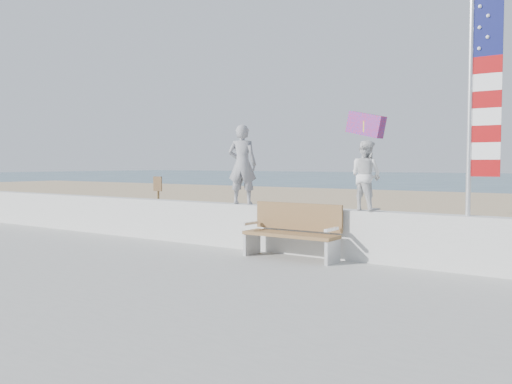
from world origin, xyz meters
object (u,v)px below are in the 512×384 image
at_px(child, 366,176).
at_px(flag, 479,93).
at_px(bench, 293,230).
at_px(adult, 242,165).

relative_size(child, flag, 0.35).
height_order(child, flag, flag).
xyz_separation_m(child, bench, (-1.21, -0.45, -1.01)).
relative_size(adult, child, 1.31).
xyz_separation_m(child, flag, (1.85, -0.00, 1.30)).
bearing_deg(bench, child, 20.57).
bearing_deg(child, flag, -162.08).
xyz_separation_m(adult, flag, (4.54, -0.00, 1.10)).
distance_m(bench, flag, 3.86).
relative_size(adult, bench, 0.90).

